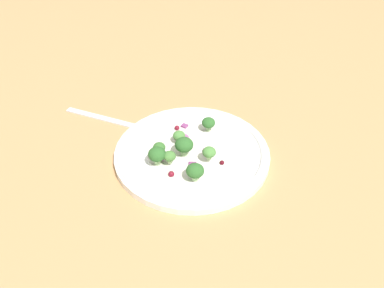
{
  "coord_description": "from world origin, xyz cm",
  "views": [
    {
      "loc": [
        35.01,
        -39.05,
        44.14
      ],
      "look_at": [
        0.75,
        -2.3,
        2.7
      ],
      "focal_mm": 38.08,
      "sensor_mm": 36.0,
      "label": 1
    }
  ],
  "objects_px": {
    "broccoli_floret_0": "(157,155)",
    "broccoli_floret_1": "(170,156)",
    "broccoli_floret_2": "(209,152)",
    "plate": "(192,153)",
    "fork": "(116,121)"
  },
  "relations": [
    {
      "from": "broccoli_floret_0",
      "to": "broccoli_floret_1",
      "type": "height_order",
      "value": "broccoli_floret_0"
    },
    {
      "from": "broccoli_floret_1",
      "to": "broccoli_floret_0",
      "type": "bearing_deg",
      "value": -142.47
    },
    {
      "from": "plate",
      "to": "broccoli_floret_1",
      "type": "xyz_separation_m",
      "value": [
        -0.0,
        -0.05,
        0.02
      ]
    },
    {
      "from": "plate",
      "to": "broccoli_floret_2",
      "type": "xyz_separation_m",
      "value": [
        0.04,
        -0.0,
        0.02
      ]
    },
    {
      "from": "broccoli_floret_0",
      "to": "broccoli_floret_1",
      "type": "xyz_separation_m",
      "value": [
        0.02,
        0.01,
        -0.0
      ]
    },
    {
      "from": "plate",
      "to": "broccoli_floret_2",
      "type": "bearing_deg",
      "value": -2.58
    },
    {
      "from": "fork",
      "to": "broccoli_floret_1",
      "type": "bearing_deg",
      "value": -8.39
    },
    {
      "from": "broccoli_floret_0",
      "to": "broccoli_floret_2",
      "type": "height_order",
      "value": "broccoli_floret_0"
    },
    {
      "from": "plate",
      "to": "broccoli_floret_0",
      "type": "bearing_deg",
      "value": -105.5
    },
    {
      "from": "broccoli_floret_0",
      "to": "broccoli_floret_1",
      "type": "bearing_deg",
      "value": 37.53
    },
    {
      "from": "plate",
      "to": "fork",
      "type": "relative_size",
      "value": 1.4
    },
    {
      "from": "broccoli_floret_0",
      "to": "broccoli_floret_1",
      "type": "relative_size",
      "value": 1.42
    },
    {
      "from": "broccoli_floret_2",
      "to": "plate",
      "type": "bearing_deg",
      "value": 177.42
    },
    {
      "from": "broccoli_floret_1",
      "to": "broccoli_floret_2",
      "type": "distance_m",
      "value": 0.06
    },
    {
      "from": "broccoli_floret_1",
      "to": "fork",
      "type": "xyz_separation_m",
      "value": [
        -0.16,
        0.02,
        -0.03
      ]
    }
  ]
}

